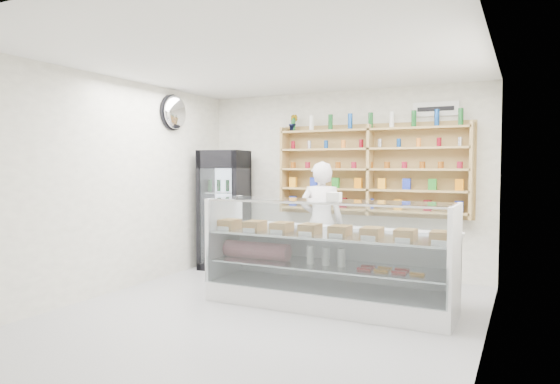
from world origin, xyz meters
The scene contains 8 objects.
room centered at (0.00, 0.00, 1.40)m, with size 5.00×5.00×5.00m.
display_counter centered at (0.50, 0.60, 0.35)m, with size 2.88×0.86×1.25m.
shop_worker centered at (-0.01, 1.70, 0.86)m, with size 0.62×0.41×1.71m, color silver.
drinks_cooler centered at (-1.79, 1.94, 0.95)m, with size 0.78×0.77×1.90m.
wall_shelving centered at (0.50, 2.34, 1.59)m, with size 2.84×0.28×1.33m.
potted_plant centered at (-0.75, 2.34, 2.33)m, with size 0.14×0.12×0.26m, color #1E6626.
security_mirror centered at (-2.17, 1.20, 2.45)m, with size 0.15×0.50×0.50m, color silver.
wall_sign centered at (1.40, 2.47, 2.45)m, with size 0.62×0.03×0.20m, color white.
Camera 1 is at (2.57, -4.83, 1.65)m, focal length 32.00 mm.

